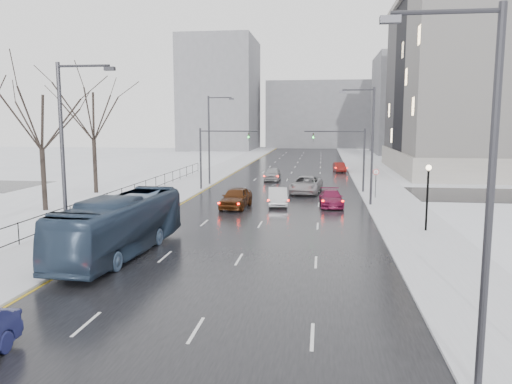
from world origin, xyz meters
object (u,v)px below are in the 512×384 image
at_px(tree_park_d, 46,211).
at_px(sedan_right_far, 331,198).
at_px(streetlight_r_mid, 370,140).
at_px(streetlight_l_far, 211,136).
at_px(no_uturn_sign, 376,175).
at_px(sedan_right_distant, 339,167).
at_px(sedan_center_far, 273,174).
at_px(tree_park_e, 96,194).
at_px(streetlight_l_near, 67,154).
at_px(lamppost_r_mid, 428,188).
at_px(sedan_right_near, 278,197).
at_px(streetlight_r_near, 481,185).
at_px(bus, 121,225).
at_px(sedan_right_cross, 306,185).
at_px(sedan_center_near, 236,198).
at_px(mast_signal_left, 211,151).
at_px(mast_signal_right, 353,152).

height_order(tree_park_d, sedan_right_far, tree_park_d).
relative_size(streetlight_r_mid, streetlight_l_far, 1.00).
bearing_deg(no_uturn_sign, sedan_right_distant, 95.67).
relative_size(sedan_right_far, sedan_center_far, 1.01).
height_order(tree_park_e, sedan_center_far, tree_park_e).
distance_m(streetlight_l_near, sedan_right_far, 23.98).
height_order(lamppost_r_mid, sedan_right_near, lamppost_r_mid).
relative_size(streetlight_r_near, lamppost_r_mid, 2.34).
height_order(streetlight_r_near, sedan_right_near, streetlight_r_near).
relative_size(bus, sedan_right_cross, 1.89).
bearing_deg(streetlight_r_mid, streetlight_l_far, 143.70).
relative_size(tree_park_d, streetlight_r_near, 1.25).
height_order(tree_park_d, tree_park_e, tree_park_e).
distance_m(no_uturn_sign, bus, 26.84).
distance_m(sedan_right_cross, sedan_right_far, 8.01).
xyz_separation_m(tree_park_d, sedan_right_near, (18.30, 5.25, 0.79)).
relative_size(sedan_right_cross, sedan_right_far, 1.28).
distance_m(bus, sedan_center_near, 15.74).
bearing_deg(no_uturn_sign, lamppost_r_mid, -82.67).
relative_size(mast_signal_left, sedan_center_far, 1.39).
xyz_separation_m(tree_park_e, streetlight_l_near, (10.03, -24.00, 5.62)).
bearing_deg(sedan_right_near, mast_signal_left, 125.81).
relative_size(streetlight_l_near, sedan_right_far, 2.11).
height_order(mast_signal_left, bus, mast_signal_left).
xyz_separation_m(streetlight_r_mid, mast_signal_left, (-15.49, 8.00, -1.51)).
distance_m(streetlight_l_near, sedan_right_distant, 51.48).
bearing_deg(lamppost_r_mid, no_uturn_sign, 97.33).
bearing_deg(tree_park_d, sedan_right_distant, 55.03).
distance_m(streetlight_l_near, no_uturn_sign, 29.81).
relative_size(mast_signal_left, sedan_center_near, 1.29).
relative_size(streetlight_l_far, sedan_center_far, 2.14).
bearing_deg(sedan_right_distant, mast_signal_right, -95.43).
bearing_deg(sedan_right_near, tree_park_e, 159.74).
bearing_deg(bus, sedan_center_far, 85.94).
xyz_separation_m(tree_park_e, sedan_center_near, (15.36, -6.48, 0.90)).
xyz_separation_m(streetlight_r_mid, sedan_center_far, (-9.90, 17.35, -4.78)).
relative_size(sedan_right_near, sedan_center_far, 0.97).
height_order(no_uturn_sign, sedan_center_far, no_uturn_sign).
relative_size(streetlight_l_near, streetlight_l_far, 1.00).
xyz_separation_m(streetlight_l_far, no_uturn_sign, (17.37, -8.00, -3.32)).
bearing_deg(sedan_right_cross, streetlight_l_near, -105.01).
xyz_separation_m(tree_park_e, streetlight_r_mid, (26.37, -4.00, 5.62)).
height_order(streetlight_r_mid, sedan_right_near, streetlight_r_mid).
bearing_deg(sedan_right_far, sedan_center_near, -169.51).
bearing_deg(lamppost_r_mid, tree_park_d, 172.09).
xyz_separation_m(tree_park_d, streetlight_l_near, (9.63, -14.00, 5.62)).
height_order(mast_signal_right, sedan_right_far, mast_signal_right).
relative_size(tree_park_e, sedan_right_cross, 2.22).
distance_m(streetlight_r_mid, sedan_center_far, 20.54).
bearing_deg(mast_signal_left, sedan_right_near, -48.17).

